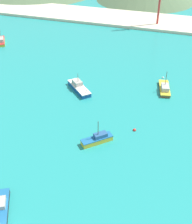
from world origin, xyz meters
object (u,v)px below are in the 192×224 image
object	(u,v)px
fishing_boat_0	(2,41)
buoy_2	(134,130)
fishing_boat_11	(165,88)
buoy_1	(163,78)
fishing_boat_6	(79,87)
fishing_boat_4	(98,139)

from	to	relation	value
fishing_boat_0	buoy_2	xyz separation A→B (m)	(65.17, -41.13, -0.76)
fishing_boat_11	buoy_1	size ratio (longest dim) A/B	13.78
fishing_boat_6	buoy_2	xyz separation A→B (m)	(20.84, -14.76, -0.84)
fishing_boat_0	fishing_boat_11	world-z (taller)	fishing_boat_11
buoy_1	fishing_boat_0	bearing A→B (deg)	171.42
fishing_boat_6	buoy_1	distance (m)	28.85
fishing_boat_4	buoy_1	bearing A→B (deg)	74.24
fishing_boat_4	fishing_boat_6	xyz separation A→B (m)	(-13.19, 22.03, 0.05)
buoy_1	buoy_2	distance (m)	30.99
fishing_boat_11	fishing_boat_4	bearing A→B (deg)	-112.25
fishing_boat_0	fishing_boat_4	xyz separation A→B (m)	(57.51, -48.40, 0.02)
buoy_1	buoy_2	bearing A→B (deg)	-95.74
fishing_boat_11	buoy_1	xyz separation A→B (m)	(-1.50, 8.14, -0.71)
fishing_boat_4	buoy_2	xyz separation A→B (m)	(7.65, 7.27, -0.78)
fishing_boat_0	buoy_1	world-z (taller)	fishing_boat_0
fishing_boat_11	buoy_2	world-z (taller)	fishing_boat_11
fishing_boat_0	buoy_1	size ratio (longest dim) A/B	13.33
fishing_boat_0	fishing_boat_4	size ratio (longest dim) A/B	1.35
fishing_boat_11	fishing_boat_0	bearing A→B (deg)	165.19
fishing_boat_0	fishing_boat_6	bearing A→B (deg)	-30.75
fishing_boat_0	fishing_boat_6	xyz separation A→B (m)	(44.33, -26.37, 0.08)
buoy_1	fishing_boat_11	bearing A→B (deg)	-79.53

